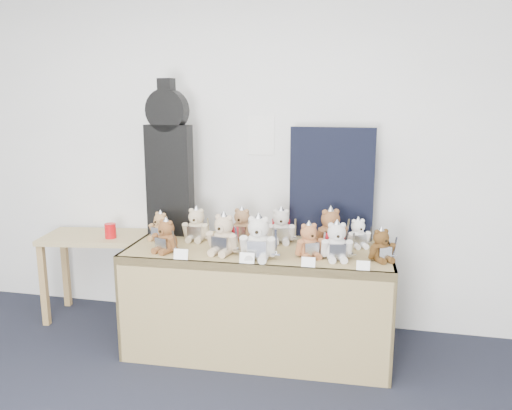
% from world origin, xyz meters
% --- Properties ---
extents(room_shell, '(6.00, 6.00, 6.00)m').
position_xyz_m(room_shell, '(0.41, 2.49, 1.52)').
color(room_shell, silver).
rests_on(room_shell, floor).
extents(display_table, '(1.87, 0.83, 0.77)m').
position_xyz_m(display_table, '(0.51, 1.88, 0.60)').
color(display_table, olive).
rests_on(display_table, floor).
extents(side_table, '(0.91, 0.59, 0.71)m').
position_xyz_m(side_table, '(-0.90, 2.21, 0.58)').
color(side_table, tan).
rests_on(side_table, floor).
extents(guitar_case, '(0.37, 0.13, 1.18)m').
position_xyz_m(guitar_case, '(-0.23, 2.17, 1.34)').
color(guitar_case, black).
rests_on(guitar_case, display_table).
extents(navy_board, '(0.62, 0.06, 0.83)m').
position_xyz_m(navy_board, '(0.98, 2.32, 1.18)').
color(navy_board, black).
rests_on(navy_board, display_table).
extents(red_cup, '(0.09, 0.09, 0.12)m').
position_xyz_m(red_cup, '(-0.75, 2.15, 0.77)').
color(red_cup, red).
rests_on(red_cup, side_table).
extents(teddy_front_far_left, '(0.21, 0.20, 0.26)m').
position_xyz_m(teddy_front_far_left, '(-0.09, 1.72, 0.87)').
color(teddy_front_far_left, brown).
rests_on(teddy_front_far_left, display_table).
extents(teddy_front_left, '(0.25, 0.23, 0.31)m').
position_xyz_m(teddy_front_left, '(0.30, 1.77, 0.89)').
color(teddy_front_left, tan).
rests_on(teddy_front_left, display_table).
extents(teddy_front_centre, '(0.27, 0.22, 0.33)m').
position_xyz_m(teddy_front_centre, '(0.56, 1.70, 0.90)').
color(teddy_front_centre, beige).
rests_on(teddy_front_centre, display_table).
extents(teddy_front_right, '(0.22, 0.21, 0.26)m').
position_xyz_m(teddy_front_right, '(0.88, 1.82, 0.87)').
color(teddy_front_right, '#A1633D').
rests_on(teddy_front_right, display_table).
extents(teddy_front_far_right, '(0.24, 0.21, 0.28)m').
position_xyz_m(teddy_front_far_right, '(1.06, 1.81, 0.88)').
color(teddy_front_far_right, silver).
rests_on(teddy_front_far_right, display_table).
extents(teddy_front_end, '(0.20, 0.19, 0.24)m').
position_xyz_m(teddy_front_end, '(1.34, 1.84, 0.86)').
color(teddy_front_end, '#50361B').
rests_on(teddy_front_end, display_table).
extents(teddy_back_left, '(0.23, 0.18, 0.28)m').
position_xyz_m(teddy_back_left, '(0.02, 2.04, 0.88)').
color(teddy_back_left, '#BEAC8A').
rests_on(teddy_back_left, display_table).
extents(teddy_back_centre_left, '(0.22, 0.19, 0.27)m').
position_xyz_m(teddy_back_centre_left, '(0.34, 2.13, 0.88)').
color(teddy_back_centre_left, '#9A714D').
rests_on(teddy_back_centre_left, display_table).
extents(teddy_back_centre_right, '(0.24, 0.21, 0.28)m').
position_xyz_m(teddy_back_centre_right, '(0.64, 2.13, 0.88)').
color(teddy_back_centre_right, silver).
rests_on(teddy_back_centre_right, display_table).
extents(teddy_back_right, '(0.26, 0.25, 0.31)m').
position_xyz_m(teddy_back_right, '(1.00, 2.08, 0.89)').
color(teddy_back_right, brown).
rests_on(teddy_back_right, display_table).
extents(teddy_back_end, '(0.19, 0.18, 0.23)m').
position_xyz_m(teddy_back_end, '(1.19, 2.13, 0.86)').
color(teddy_back_end, white).
rests_on(teddy_back_end, display_table).
extents(teddy_back_far_left, '(0.19, 0.19, 0.24)m').
position_xyz_m(teddy_back_far_left, '(-0.25, 2.00, 0.86)').
color(teddy_back_far_left, '#A1784B').
rests_on(teddy_back_far_left, display_table).
extents(entry_card_a, '(0.10, 0.02, 0.07)m').
position_xyz_m(entry_card_a, '(0.07, 1.57, 0.80)').
color(entry_card_a, white).
rests_on(entry_card_a, display_table).
extents(entry_card_b, '(0.10, 0.02, 0.07)m').
position_xyz_m(entry_card_b, '(0.51, 1.59, 0.80)').
color(entry_card_b, white).
rests_on(entry_card_b, display_table).
extents(entry_card_c, '(0.09, 0.02, 0.06)m').
position_xyz_m(entry_card_c, '(0.90, 1.60, 0.80)').
color(entry_card_c, white).
rests_on(entry_card_c, display_table).
extents(entry_card_d, '(0.08, 0.02, 0.06)m').
position_xyz_m(entry_card_d, '(1.23, 1.61, 0.80)').
color(entry_card_d, white).
rests_on(entry_card_d, display_table).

